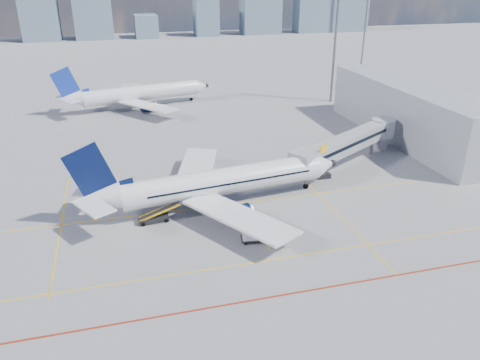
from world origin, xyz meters
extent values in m
plane|color=gray|center=(0.00, 0.00, 0.00)|extent=(420.00, 420.00, 0.00)
cube|color=#ECB10C|center=(0.00, 8.00, 0.01)|extent=(60.00, 0.18, 0.01)
cube|color=#ECB10C|center=(0.00, -6.00, 0.01)|extent=(80.00, 0.15, 0.01)
cube|color=#ECB10C|center=(14.00, 2.00, 0.01)|extent=(0.15, 28.00, 0.01)
cube|color=#ECB10C|center=(-20.00, 8.00, 0.01)|extent=(0.15, 30.00, 0.01)
cube|color=maroon|center=(0.00, -12.00, 0.01)|extent=(90.00, 0.25, 0.01)
cube|color=#989BA1|center=(22.25, 16.15, 3.90)|extent=(20.84, 13.93, 2.60)
cube|color=black|center=(22.25, 16.15, 4.10)|extent=(20.52, 13.82, 0.55)
cube|color=#989BA1|center=(12.70, 10.50, 3.90)|extent=(4.49, 4.56, 3.00)
cube|color=black|center=(17.00, 12.80, 0.35)|extent=(2.20, 1.00, 0.70)
cylinder|color=slate|center=(17.00, 12.80, 1.70)|extent=(0.56, 0.56, 2.70)
cylinder|color=slate|center=(29.00, 20.00, 1.95)|extent=(0.60, 0.60, 3.90)
cylinder|color=#989BA1|center=(32.00, 22.00, 3.90)|extent=(4.00, 4.00, 3.00)
cylinder|color=gray|center=(32.00, 22.00, 1.95)|extent=(2.40, 2.40, 3.90)
cube|color=#ECB10C|center=(15.50, 10.30, 5.70)|extent=(1.26, 0.82, 1.20)
cube|color=#989BA1|center=(40.00, 26.00, 5.00)|extent=(10.00, 42.00, 10.00)
cube|color=black|center=(35.20, 26.00, 5.00)|extent=(0.25, 40.00, 4.50)
cylinder|color=slate|center=(38.00, 55.00, 12.50)|extent=(0.56, 0.56, 25.00)
cylinder|color=slate|center=(65.00, 90.00, 12.50)|extent=(0.56, 0.56, 25.00)
cube|color=slate|center=(-40.90, 190.00, 15.74)|extent=(15.84, 12.09, 31.48)
cube|color=slate|center=(-18.00, 190.00, 15.81)|extent=(16.90, 11.67, 31.61)
cube|color=slate|center=(5.59, 190.00, 5.19)|extent=(10.45, 14.25, 10.37)
cube|color=slate|center=(34.70, 190.00, 8.77)|extent=(11.01, 11.71, 17.53)
cube|color=slate|center=(62.47, 190.00, 11.14)|extent=(19.04, 11.51, 22.27)
cube|color=slate|center=(91.64, 190.00, 9.26)|extent=(20.24, 9.65, 18.52)
cube|color=slate|center=(109.70, 190.00, 13.40)|extent=(19.66, 12.03, 26.80)
cylinder|color=silver|center=(0.87, 8.43, 3.30)|extent=(27.39, 6.91, 3.53)
cone|color=silver|center=(15.96, 10.34, 3.30)|extent=(3.68, 3.91, 3.53)
sphere|color=black|center=(17.22, 10.49, 3.30)|extent=(1.11, 1.11, 1.00)
cone|color=silver|center=(-15.47, 6.36, 3.80)|extent=(6.19, 4.23, 3.53)
cube|color=black|center=(14.80, 10.19, 3.80)|extent=(1.52, 1.52, 0.41)
cube|color=silver|center=(-1.50, 16.34, 2.33)|extent=(8.83, 15.66, 0.52)
cube|color=silver|center=(0.55, 0.17, 2.33)|extent=(11.78, 15.22, 0.52)
cylinder|color=#08123E|center=(-0.23, 13.58, 1.20)|extent=(3.49, 2.48, 2.08)
cylinder|color=#08123E|center=(1.08, 3.16, 1.20)|extent=(3.49, 2.48, 2.08)
cylinder|color=silver|center=(1.47, 13.79, 1.20)|extent=(0.58, 2.16, 2.14)
cylinder|color=silver|center=(2.79, 3.38, 1.20)|extent=(0.58, 2.16, 2.14)
cube|color=#08123E|center=(-15.47, 6.36, 6.92)|extent=(6.19, 1.07, 7.72)
cube|color=#08123E|center=(-13.32, 6.63, 4.75)|extent=(5.10, 0.91, 1.95)
cube|color=silver|center=(-16.20, 9.18, 4.11)|extent=(3.92, 5.60, 0.20)
cube|color=silver|center=(-15.47, 3.44, 4.11)|extent=(4.85, 5.75, 0.20)
cylinder|color=slate|center=(13.00, 9.96, 0.90)|extent=(0.31, 0.31, 1.80)
cylinder|color=black|center=(13.00, 9.96, 0.38)|extent=(0.79, 0.37, 0.76)
cylinder|color=slate|center=(-0.32, 10.65, 0.80)|extent=(0.36, 0.36, 1.60)
cylinder|color=black|center=(-0.32, 10.65, 0.50)|extent=(1.07, 0.77, 1.00)
cylinder|color=slate|center=(0.27, 5.98, 0.80)|extent=(0.36, 0.36, 1.60)
cylinder|color=black|center=(0.27, 5.98, 0.50)|extent=(1.07, 0.77, 1.00)
cube|color=black|center=(1.10, 10.21, 3.57)|extent=(22.11, 2.90, 0.24)
cube|color=black|center=(1.54, 6.75, 3.57)|extent=(22.11, 2.90, 0.24)
cylinder|color=silver|center=(-5.94, 61.29, 3.30)|extent=(26.62, 9.45, 3.45)
cone|color=silver|center=(8.52, 64.70, 3.30)|extent=(3.89, 4.09, 3.45)
sphere|color=black|center=(9.72, 64.99, 3.30)|extent=(1.17, 1.17, 0.97)
cone|color=silver|center=(-21.61, 57.59, 3.79)|extent=(6.30, 4.66, 3.45)
cube|color=black|center=(7.40, 64.44, 3.79)|extent=(1.60, 1.60, 0.40)
cube|color=silver|center=(-9.06, 68.73, 2.35)|extent=(7.24, 15.20, 0.51)
cube|color=silver|center=(-5.41, 53.24, 2.35)|extent=(12.51, 14.40, 0.51)
cylinder|color=#08123E|center=(-7.55, 66.18, 1.25)|extent=(3.57, 2.71, 2.03)
cylinder|color=#08123E|center=(-5.20, 56.20, 1.25)|extent=(3.57, 2.71, 2.03)
cylinder|color=silver|center=(-5.92, 66.57, 1.25)|extent=(0.78, 2.10, 2.09)
cylinder|color=silver|center=(-3.56, 56.58, 1.25)|extent=(0.78, 2.10, 2.09)
cube|color=#16309A|center=(-21.61, 57.59, 6.84)|extent=(5.96, 1.67, 7.54)
cube|color=#16309A|center=(-19.54, 58.08, 4.72)|extent=(4.92, 1.40, 1.90)
cube|color=silver|center=(-22.61, 60.27, 4.10)|extent=(3.37, 5.30, 0.19)
cube|color=silver|center=(-21.31, 54.76, 4.10)|extent=(5.03, 5.58, 0.19)
cylinder|color=black|center=(-7.33, 63.33, 0.50)|extent=(1.12, 0.86, 1.00)
cylinder|color=black|center=(-6.28, 58.85, 0.50)|extent=(1.12, 0.86, 1.00)
cylinder|color=black|center=(5.68, 64.03, 0.38)|extent=(0.80, 0.45, 0.76)
cube|color=silver|center=(4.08, -2.55, 0.59)|extent=(2.66, 2.02, 0.86)
cube|color=silver|center=(3.67, -2.70, 1.24)|extent=(1.43, 1.53, 0.65)
cube|color=black|center=(3.67, -2.70, 1.45)|extent=(1.31, 1.44, 0.38)
cylinder|color=black|center=(3.47, -3.40, 0.30)|extent=(0.65, 0.43, 0.60)
cylinder|color=black|center=(3.07, -2.29, 0.30)|extent=(0.65, 0.43, 0.60)
cylinder|color=black|center=(5.09, -2.81, 0.30)|extent=(0.65, 0.43, 0.60)
cylinder|color=black|center=(4.68, -1.70, 0.30)|extent=(0.65, 0.43, 0.60)
cube|color=black|center=(2.18, -1.81, 0.34)|extent=(3.99, 2.25, 0.19)
cube|color=silver|center=(1.25, -1.66, 1.26)|extent=(1.85, 1.81, 1.63)
cube|color=silver|center=(3.11, -1.95, 1.26)|extent=(1.85, 1.81, 1.63)
cylinder|color=black|center=(0.61, -2.30, 0.17)|extent=(0.35, 0.20, 0.34)
cylinder|color=black|center=(0.84, -0.85, 0.17)|extent=(0.35, 0.20, 0.34)
cylinder|color=black|center=(3.52, -2.76, 0.17)|extent=(0.35, 0.20, 0.34)
cylinder|color=black|center=(3.75, -1.31, 0.17)|extent=(0.35, 0.20, 0.34)
cube|color=black|center=(-8.92, 5.75, 0.40)|extent=(3.83, 1.62, 0.62)
cube|color=black|center=(-8.21, 5.81, 1.33)|extent=(5.39, 1.30, 1.64)
cube|color=#ECB10C|center=(-8.25, 6.30, 1.33)|extent=(5.34, 0.48, 1.71)
cube|color=#ECB10C|center=(-8.17, 5.32, 1.33)|extent=(5.34, 0.48, 1.71)
cylinder|color=black|center=(-10.29, 5.02, 0.27)|extent=(0.55, 0.25, 0.53)
cylinder|color=black|center=(-10.39, 6.26, 0.27)|extent=(0.55, 0.25, 0.53)
cylinder|color=black|center=(-7.45, 5.24, 0.27)|extent=(0.55, 0.25, 0.53)
cylinder|color=black|center=(-7.55, 6.48, 0.27)|extent=(0.55, 0.25, 0.53)
imported|color=yellow|center=(3.00, -3.73, 0.76)|extent=(0.64, 0.66, 1.52)
camera|label=1|loc=(-11.85, -46.12, 28.23)|focal=35.00mm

